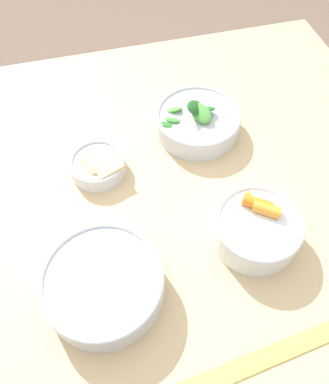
% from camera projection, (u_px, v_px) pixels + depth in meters
% --- Properties ---
extents(ground_plane, '(10.00, 10.00, 0.00)m').
position_uv_depth(ground_plane, '(141.00, 304.00, 1.38)').
color(ground_plane, brown).
extents(dining_table, '(1.25, 0.90, 0.75)m').
position_uv_depth(dining_table, '(126.00, 215.00, 0.84)').
color(dining_table, tan).
rests_on(dining_table, ground_plane).
extents(bowl_carrots, '(0.15, 0.15, 0.08)m').
position_uv_depth(bowl_carrots, '(257.00, 228.00, 0.66)').
color(bowl_carrots, silver).
rests_on(bowl_carrots, dining_table).
extents(bowl_greens, '(0.19, 0.19, 0.09)m').
position_uv_depth(bowl_greens, '(197.00, 121.00, 0.82)').
color(bowl_greens, silver).
rests_on(bowl_greens, dining_table).
extents(bowl_beans_hotdog, '(0.20, 0.20, 0.06)m').
position_uv_depth(bowl_beans_hotdog, '(104.00, 285.00, 0.61)').
color(bowl_beans_hotdog, silver).
rests_on(bowl_beans_hotdog, dining_table).
extents(bowl_cookies, '(0.11, 0.11, 0.04)m').
position_uv_depth(bowl_cookies, '(98.00, 165.00, 0.76)').
color(bowl_cookies, silver).
rests_on(bowl_cookies, dining_table).
extents(ruler, '(0.34, 0.06, 0.00)m').
position_uv_depth(ruler, '(276.00, 353.00, 0.58)').
color(ruler, '#EADB4C').
rests_on(ruler, dining_table).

